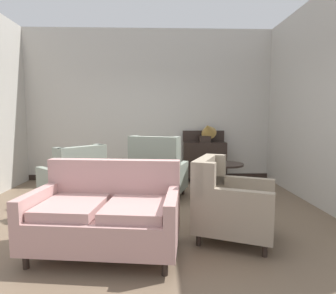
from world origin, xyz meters
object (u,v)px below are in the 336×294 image
object	(u,v)px
porcelain_vase	(130,175)
settee	(106,214)
gramophone	(207,131)
side_table	(225,179)
sideboard	(204,159)
coffee_table	(127,194)
armchair_foreground_right	(229,204)
armchair_beside_settee	(75,181)
armchair_near_sideboard	(158,173)

from	to	relation	value
porcelain_vase	settee	xyz separation A→B (m)	(-0.16, -0.85, -0.24)
gramophone	side_table	bearing A→B (deg)	-88.44
porcelain_vase	sideboard	bearing A→B (deg)	59.28
coffee_table	armchair_foreground_right	distance (m)	1.38
porcelain_vase	armchair_beside_settee	bearing A→B (deg)	145.95
coffee_table	gramophone	bearing A→B (deg)	56.75
armchair_near_sideboard	gramophone	world-z (taller)	gramophone
armchair_beside_settee	armchair_foreground_right	bearing A→B (deg)	102.57
armchair_near_sideboard	sideboard	size ratio (longest dim) A/B	0.99
porcelain_vase	coffee_table	bearing A→B (deg)	-161.27
armchair_near_sideboard	sideboard	bearing A→B (deg)	-108.11
armchair_beside_settee	sideboard	bearing A→B (deg)	168.45
porcelain_vase	armchair_near_sideboard	distance (m)	1.12
settee	armchair_near_sideboard	world-z (taller)	armchair_near_sideboard
armchair_foreground_right	gramophone	world-z (taller)	gramophone
armchair_beside_settee	sideboard	size ratio (longest dim) A/B	1.00
coffee_table	side_table	bearing A→B (deg)	26.40
armchair_near_sideboard	sideboard	world-z (taller)	sideboard
gramophone	armchair_foreground_right	bearing A→B (deg)	-94.64
armchair_foreground_right	gramophone	size ratio (longest dim) A/B	2.08
coffee_table	porcelain_vase	xyz separation A→B (m)	(0.05, 0.02, 0.25)
side_table	sideboard	xyz separation A→B (m)	(-0.09, 1.60, 0.09)
porcelain_vase	settee	world-z (taller)	settee
gramophone	coffee_table	bearing A→B (deg)	-123.25
settee	gramophone	xyz separation A→B (m)	(1.60, 3.10, 0.72)
porcelain_vase	side_table	bearing A→B (deg)	26.63
armchair_near_sideboard	gramophone	distance (m)	1.75
armchair_foreground_right	gramophone	distance (m)	2.94
porcelain_vase	armchair_beside_settee	distance (m)	1.15
side_table	coffee_table	bearing A→B (deg)	-153.60
armchair_foreground_right	armchair_near_sideboard	world-z (taller)	armchair_near_sideboard
settee	armchair_foreground_right	size ratio (longest dim) A/B	1.49
coffee_table	armchair_near_sideboard	distance (m)	1.13
coffee_table	armchair_beside_settee	xyz separation A→B (m)	(-0.89, 0.65, 0.03)
armchair_beside_settee	armchair_near_sideboard	xyz separation A→B (m)	(1.31, 0.40, 0.03)
armchair_near_sideboard	settee	bearing A→B (deg)	93.81
side_table	sideboard	distance (m)	1.61
armchair_foreground_right	side_table	distance (m)	1.36
armchair_beside_settee	side_table	world-z (taller)	armchair_beside_settee
armchair_foreground_right	side_table	bearing A→B (deg)	11.09
armchair_beside_settee	sideboard	xyz separation A→B (m)	(2.33, 1.71, 0.08)
settee	armchair_foreground_right	world-z (taller)	armchair_foreground_right
armchair_beside_settee	armchair_foreground_right	size ratio (longest dim) A/B	1.04
settee	gramophone	world-z (taller)	gramophone
porcelain_vase	armchair_beside_settee	world-z (taller)	armchair_beside_settee
coffee_table	settee	bearing A→B (deg)	-97.91
sideboard	settee	bearing A→B (deg)	-115.99
coffee_table	side_table	distance (m)	1.71
settee	armchair_beside_settee	distance (m)	1.67
side_table	armchair_foreground_right	bearing A→B (deg)	-101.54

